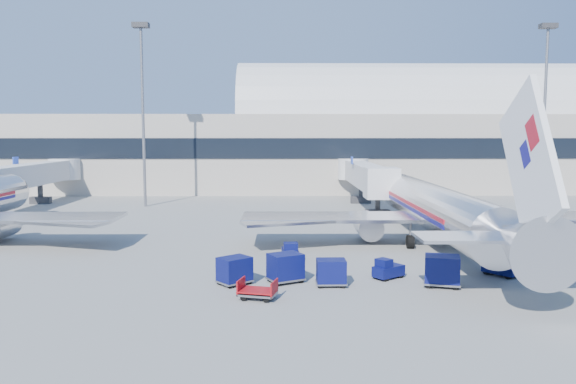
{
  "coord_description": "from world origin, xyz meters",
  "views": [
    {
      "loc": [
        -2.79,
        -40.25,
        9.02
      ],
      "look_at": [
        -2.28,
        6.0,
        4.27
      ],
      "focal_mm": 35.0,
      "sensor_mm": 36.0,
      "label": 1
    }
  ],
  "objects_px": {
    "airliner_main": "(440,210)",
    "jetbridge_near": "(363,175)",
    "tug_right": "(500,266)",
    "cart_train_c": "(235,270)",
    "mast_east": "(545,88)",
    "mast_west": "(142,87)",
    "barrier_near": "(552,246)",
    "tug_left": "(290,253)",
    "jetbridge_mid": "(32,175)",
    "cart_train_a": "(331,272)",
    "cart_solo_near": "(442,270)",
    "cart_train_b": "(286,267)",
    "cart_open_red": "(258,292)",
    "tug_lead": "(387,269)"
  },
  "relations": [
    {
      "from": "airliner_main",
      "to": "jetbridge_near",
      "type": "height_order",
      "value": "airliner_main"
    },
    {
      "from": "tug_right",
      "to": "cart_train_c",
      "type": "xyz_separation_m",
      "value": [
        -16.86,
        -2.02,
        0.25
      ]
    },
    {
      "from": "tug_right",
      "to": "mast_east",
      "type": "bearing_deg",
      "value": 113.06
    },
    {
      "from": "airliner_main",
      "to": "mast_west",
      "type": "relative_size",
      "value": 1.65
    },
    {
      "from": "tug_right",
      "to": "barrier_near",
      "type": "bearing_deg",
      "value": 97.43
    },
    {
      "from": "jetbridge_near",
      "to": "tug_left",
      "type": "relative_size",
      "value": 11.98
    },
    {
      "from": "mast_west",
      "to": "barrier_near",
      "type": "xyz_separation_m",
      "value": [
        38.0,
        -28.0,
        -14.34
      ]
    },
    {
      "from": "jetbridge_mid",
      "to": "tug_left",
      "type": "bearing_deg",
      "value": -44.74
    },
    {
      "from": "cart_train_a",
      "to": "cart_solo_near",
      "type": "relative_size",
      "value": 0.75
    },
    {
      "from": "cart_train_c",
      "to": "barrier_near",
      "type": "bearing_deg",
      "value": -18.95
    },
    {
      "from": "airliner_main",
      "to": "cart_train_b",
      "type": "xyz_separation_m",
      "value": [
        -12.57,
        -11.14,
        -1.98
      ]
    },
    {
      "from": "barrier_near",
      "to": "cart_open_red",
      "type": "xyz_separation_m",
      "value": [
        -22.11,
        -12.15,
        -0.06
      ]
    },
    {
      "from": "cart_solo_near",
      "to": "tug_lead",
      "type": "bearing_deg",
      "value": 161.67
    },
    {
      "from": "tug_lead",
      "to": "cart_train_c",
      "type": "relative_size",
      "value": 0.92
    },
    {
      "from": "tug_right",
      "to": "tug_lead",
      "type": "bearing_deg",
      "value": -123.19
    },
    {
      "from": "barrier_near",
      "to": "jetbridge_near",
      "type": "bearing_deg",
      "value": 109.85
    },
    {
      "from": "mast_west",
      "to": "cart_solo_near",
      "type": "distance_m",
      "value": 48.22
    },
    {
      "from": "cart_train_a",
      "to": "cart_solo_near",
      "type": "distance_m",
      "value": 6.59
    },
    {
      "from": "tug_right",
      "to": "cart_train_b",
      "type": "xyz_separation_m",
      "value": [
        -13.78,
        -1.56,
        0.31
      ]
    },
    {
      "from": "mast_west",
      "to": "tug_left",
      "type": "relative_size",
      "value": 9.85
    },
    {
      "from": "airliner_main",
      "to": "jetbridge_near",
      "type": "xyz_separation_m",
      "value": [
        -2.4,
        26.3,
        1.0
      ]
    },
    {
      "from": "airliner_main",
      "to": "cart_solo_near",
      "type": "bearing_deg",
      "value": -104.97
    },
    {
      "from": "airliner_main",
      "to": "cart_train_c",
      "type": "xyz_separation_m",
      "value": [
        -15.65,
        -11.6,
        -2.03
      ]
    },
    {
      "from": "barrier_near",
      "to": "tug_right",
      "type": "xyz_separation_m",
      "value": [
        -6.79,
        -7.08,
        0.19
      ]
    },
    {
      "from": "cart_open_red",
      "to": "tug_right",
      "type": "bearing_deg",
      "value": 33.01
    },
    {
      "from": "barrier_near",
      "to": "tug_left",
      "type": "xyz_separation_m",
      "value": [
        -20.21,
        -3.09,
        0.21
      ]
    },
    {
      "from": "tug_lead",
      "to": "jetbridge_near",
      "type": "bearing_deg",
      "value": 47.5
    },
    {
      "from": "cart_train_a",
      "to": "cart_solo_near",
      "type": "xyz_separation_m",
      "value": [
        6.59,
        -0.2,
        0.14
      ]
    },
    {
      "from": "cart_train_c",
      "to": "cart_solo_near",
      "type": "xyz_separation_m",
      "value": [
        12.4,
        -0.58,
        0.1
      ]
    },
    {
      "from": "jetbridge_near",
      "to": "mast_east",
      "type": "height_order",
      "value": "mast_east"
    },
    {
      "from": "jetbridge_near",
      "to": "cart_train_c",
      "type": "xyz_separation_m",
      "value": [
        -13.25,
        -37.9,
        -3.03
      ]
    },
    {
      "from": "cart_train_a",
      "to": "barrier_near",
      "type": "bearing_deg",
      "value": 26.92
    },
    {
      "from": "jetbridge_near",
      "to": "mast_east",
      "type": "distance_m",
      "value": 24.91
    },
    {
      "from": "cart_train_c",
      "to": "tug_left",
      "type": "bearing_deg",
      "value": 20.15
    },
    {
      "from": "jetbridge_near",
      "to": "cart_train_b",
      "type": "height_order",
      "value": "jetbridge_near"
    },
    {
      "from": "tug_lead",
      "to": "tug_left",
      "type": "distance_m",
      "value": 7.66
    },
    {
      "from": "tug_left",
      "to": "cart_solo_near",
      "type": "height_order",
      "value": "cart_solo_near"
    },
    {
      "from": "jetbridge_mid",
      "to": "cart_open_red",
      "type": "relative_size",
      "value": 11.97
    },
    {
      "from": "tug_left",
      "to": "cart_train_c",
      "type": "relative_size",
      "value": 0.96
    },
    {
      "from": "mast_east",
      "to": "cart_train_c",
      "type": "height_order",
      "value": "mast_east"
    },
    {
      "from": "airliner_main",
      "to": "cart_train_b",
      "type": "bearing_deg",
      "value": -138.46
    },
    {
      "from": "jetbridge_mid",
      "to": "barrier_near",
      "type": "distance_m",
      "value": 59.9
    },
    {
      "from": "airliner_main",
      "to": "cart_train_a",
      "type": "distance_m",
      "value": 15.64
    },
    {
      "from": "tug_lead",
      "to": "tug_left",
      "type": "bearing_deg",
      "value": 105.5
    },
    {
      "from": "airliner_main",
      "to": "tug_right",
      "type": "height_order",
      "value": "airliner_main"
    },
    {
      "from": "jetbridge_mid",
      "to": "cart_solo_near",
      "type": "distance_m",
      "value": 56.41
    },
    {
      "from": "tug_right",
      "to": "cart_open_red",
      "type": "distance_m",
      "value": 16.14
    },
    {
      "from": "airliner_main",
      "to": "tug_lead",
      "type": "distance_m",
      "value": 12.22
    },
    {
      "from": "mast_east",
      "to": "cart_train_b",
      "type": "bearing_deg",
      "value": -131.64
    },
    {
      "from": "mast_east",
      "to": "tug_right",
      "type": "bearing_deg",
      "value": -118.17
    }
  ]
}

